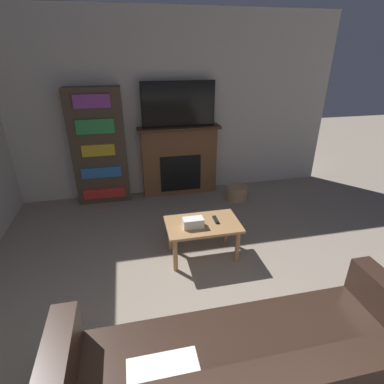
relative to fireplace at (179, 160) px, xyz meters
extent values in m
cube|color=beige|center=(-0.22, 0.14, 0.80)|extent=(5.46, 0.06, 2.70)
cube|color=brown|center=(0.00, 0.00, -0.02)|extent=(1.18, 0.22, 1.06)
cube|color=black|center=(0.00, -0.11, -0.18)|extent=(0.65, 0.01, 0.58)
cube|color=#4C331E|center=(0.00, -0.02, 0.53)|extent=(1.28, 0.28, 0.04)
cube|color=black|center=(0.00, -0.02, 0.88)|extent=(1.10, 0.03, 0.66)
cube|color=black|center=(0.00, -0.03, 0.88)|extent=(1.06, 0.01, 0.63)
cube|color=silver|center=(-0.70, -3.49, 0.03)|extent=(0.36, 0.14, 0.28)
cube|color=#A87A4C|center=(-0.05, -1.75, -0.14)|extent=(0.81, 0.50, 0.03)
cylinder|color=#A87A4C|center=(-0.39, -1.94, -0.35)|extent=(0.05, 0.05, 0.40)
cylinder|color=#A87A4C|center=(0.30, -1.94, -0.35)|extent=(0.05, 0.05, 0.40)
cylinder|color=#A87A4C|center=(-0.39, -1.55, -0.35)|extent=(0.05, 0.05, 0.40)
cylinder|color=#A87A4C|center=(0.30, -1.55, -0.35)|extent=(0.05, 0.05, 0.40)
cube|color=white|center=(-0.17, -1.79, -0.07)|extent=(0.22, 0.12, 0.10)
cube|color=black|center=(0.10, -1.72, -0.11)|extent=(0.04, 0.15, 0.02)
cube|color=#4C3D2D|center=(-1.20, -0.02, 0.30)|extent=(0.77, 0.26, 1.70)
cube|color=red|center=(-1.20, -0.16, -0.38)|extent=(0.61, 0.03, 0.15)
cube|color=#2D70B7|center=(-1.20, -0.16, -0.04)|extent=(0.57, 0.03, 0.16)
cube|color=gold|center=(-1.20, -0.16, 0.30)|extent=(0.46, 0.03, 0.17)
cube|color=green|center=(-1.20, -0.16, 0.64)|extent=(0.52, 0.03, 0.20)
cube|color=purple|center=(-1.20, -0.16, 0.98)|extent=(0.48, 0.03, 0.18)
cylinder|color=tan|center=(0.84, -0.46, -0.44)|extent=(0.34, 0.34, 0.22)
camera|label=1|loc=(-0.77, -4.48, 1.60)|focal=28.00mm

